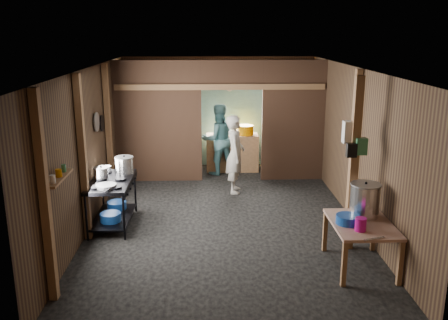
{
  "coord_description": "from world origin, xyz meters",
  "views": [
    {
      "loc": [
        -0.27,
        -7.99,
        3.22
      ],
      "look_at": [
        0.0,
        -0.2,
        1.1
      ],
      "focal_mm": 38.74,
      "sensor_mm": 36.0,
      "label": 1
    }
  ],
  "objects_px": {
    "stove_pot_large": "(124,166)",
    "pink_bucket": "(361,224)",
    "prep_table": "(360,245)",
    "yellow_tub": "(245,130)",
    "cook": "(235,154)",
    "stock_pot": "(365,201)",
    "gas_range": "(113,203)"
  },
  "relations": [
    {
      "from": "stove_pot_large",
      "to": "pink_bucket",
      "type": "xyz_separation_m",
      "value": [
        3.43,
        -2.25,
        -0.19
      ]
    },
    {
      "from": "prep_table",
      "to": "yellow_tub",
      "type": "relative_size",
      "value": 2.84
    },
    {
      "from": "stove_pot_large",
      "to": "cook",
      "type": "bearing_deg",
      "value": 33.23
    },
    {
      "from": "pink_bucket",
      "to": "yellow_tub",
      "type": "bearing_deg",
      "value": 102.36
    },
    {
      "from": "pink_bucket",
      "to": "yellow_tub",
      "type": "distance_m",
      "value": 5.26
    },
    {
      "from": "prep_table",
      "to": "cook",
      "type": "distance_m",
      "value": 3.66
    },
    {
      "from": "prep_table",
      "to": "stock_pot",
      "type": "distance_m",
      "value": 0.62
    },
    {
      "from": "stock_pot",
      "to": "prep_table",
      "type": "bearing_deg",
      "value": -111.96
    },
    {
      "from": "stove_pot_large",
      "to": "stock_pot",
      "type": "bearing_deg",
      "value": -25.44
    },
    {
      "from": "pink_bucket",
      "to": "gas_range",
      "type": "bearing_deg",
      "value": 152.33
    },
    {
      "from": "prep_table",
      "to": "pink_bucket",
      "type": "height_order",
      "value": "pink_bucket"
    },
    {
      "from": "cook",
      "to": "stock_pot",
      "type": "bearing_deg",
      "value": -147.33
    },
    {
      "from": "pink_bucket",
      "to": "cook",
      "type": "distance_m",
      "value": 3.83
    },
    {
      "from": "prep_table",
      "to": "stove_pot_large",
      "type": "relative_size",
      "value": 3.46
    },
    {
      "from": "gas_range",
      "to": "stock_pot",
      "type": "xyz_separation_m",
      "value": [
        3.81,
        -1.37,
        0.49
      ]
    },
    {
      "from": "gas_range",
      "to": "stove_pot_large",
      "type": "xyz_separation_m",
      "value": [
        0.17,
        0.36,
        0.54
      ]
    },
    {
      "from": "stove_pot_large",
      "to": "cook",
      "type": "height_order",
      "value": "cook"
    },
    {
      "from": "prep_table",
      "to": "stock_pot",
      "type": "xyz_separation_m",
      "value": [
        0.1,
        0.25,
        0.56
      ]
    },
    {
      "from": "yellow_tub",
      "to": "pink_bucket",
      "type": "bearing_deg",
      "value": -77.64
    },
    {
      "from": "gas_range",
      "to": "yellow_tub",
      "type": "distance_m",
      "value": 4.12
    },
    {
      "from": "gas_range",
      "to": "stove_pot_large",
      "type": "height_order",
      "value": "stove_pot_large"
    },
    {
      "from": "prep_table",
      "to": "pink_bucket",
      "type": "xyz_separation_m",
      "value": [
        -0.11,
        -0.27,
        0.42
      ]
    },
    {
      "from": "pink_bucket",
      "to": "yellow_tub",
      "type": "height_order",
      "value": "yellow_tub"
    },
    {
      "from": "prep_table",
      "to": "cook",
      "type": "bearing_deg",
      "value": 115.26
    },
    {
      "from": "stove_pot_large",
      "to": "yellow_tub",
      "type": "height_order",
      "value": "stove_pot_large"
    },
    {
      "from": "prep_table",
      "to": "pink_bucket",
      "type": "bearing_deg",
      "value": -111.98
    },
    {
      "from": "gas_range",
      "to": "stock_pot",
      "type": "height_order",
      "value": "stock_pot"
    },
    {
      "from": "stove_pot_large",
      "to": "cook",
      "type": "relative_size",
      "value": 0.2
    },
    {
      "from": "prep_table",
      "to": "cook",
      "type": "relative_size",
      "value": 0.7
    },
    {
      "from": "stock_pot",
      "to": "pink_bucket",
      "type": "xyz_separation_m",
      "value": [
        -0.21,
        -0.52,
        -0.14
      ]
    },
    {
      "from": "stock_pot",
      "to": "pink_bucket",
      "type": "height_order",
      "value": "stock_pot"
    },
    {
      "from": "gas_range",
      "to": "pink_bucket",
      "type": "relative_size",
      "value": 7.59
    }
  ]
}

